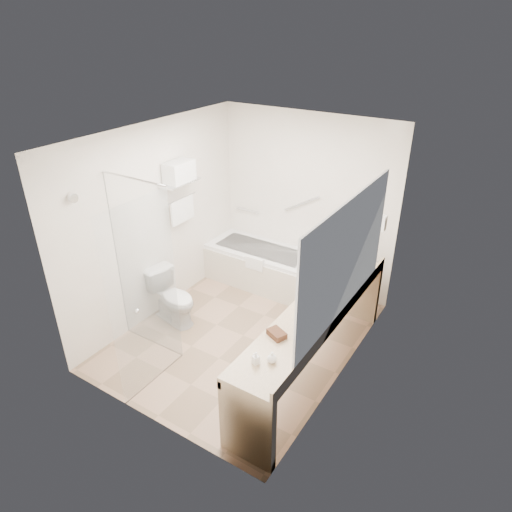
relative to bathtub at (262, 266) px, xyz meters
The scene contains 25 objects.
floor 1.36m from the bathtub, 68.05° to the right, with size 3.20×3.20×0.00m, color tan.
ceiling 2.59m from the bathtub, 68.05° to the right, with size 2.60×3.20×0.10m, color white.
wall_back 1.15m from the bathtub, 35.84° to the left, with size 2.60×0.10×2.50m, color white.
wall_front 3.04m from the bathtub, 80.02° to the right, with size 2.60×0.10×2.50m, color white.
wall_left 1.77m from the bathtub, 122.86° to the right, with size 0.10×3.20×2.50m, color white.
wall_right 2.39m from the bathtub, 34.55° to the right, with size 0.10×3.20×2.50m, color white.
bathtub is the anchor object (origin of this frame).
grab_bar_short 0.87m from the bathtub, 144.55° to the left, with size 0.03×0.03×0.40m, color silver.
grab_bar_long 1.12m from the bathtub, 35.51° to the left, with size 0.03×0.03×0.60m, color silver.
shower_enclosure 2.31m from the bathtub, 93.47° to the right, with size 0.96×0.91×2.11m.
towel_shelf 1.85m from the bathtub, 127.02° to the right, with size 0.24×0.55×0.81m.
vanity_counter 2.09m from the bathtub, 42.35° to the right, with size 0.55×2.70×0.95m.
sink 1.92m from the bathtub, 32.47° to the right, with size 0.40×0.52×0.14m, color white.
faucet 2.07m from the bathtub, 30.20° to the right, with size 0.03×0.03×0.14m, color silver.
mirror 2.60m from the bathtub, 37.82° to the right, with size 0.02×2.00×1.20m, color #B1B6BE.
hairdryer_unit 2.12m from the bathtub, ahead, with size 0.08×0.10×0.18m, color white.
toilet 1.51m from the bathtub, 107.40° to the right, with size 0.39×0.70×0.69m, color white.
amenity_basket 2.50m from the bathtub, 54.82° to the right, with size 0.18×0.12×0.06m, color #4B2D1A.
soap_bottle_a 2.87m from the bathtub, 59.29° to the right, with size 0.05×0.12×0.06m, color white.
soap_bottle_b 2.85m from the bathtub, 56.33° to the right, with size 0.09×0.11×0.09m, color white.
water_bottle_left 1.58m from the bathtub, ahead, with size 0.06×0.06×0.21m.
water_bottle_mid 1.78m from the bathtub, 29.33° to the right, with size 0.07×0.07×0.22m.
water_bottle_right 1.59m from the bathtub, ahead, with size 0.07×0.07×0.22m.
drinking_glass_near 1.66m from the bathtub, 27.45° to the right, with size 0.07×0.07×0.09m, color silver.
drinking_glass_far 1.64m from the bathtub, 22.05° to the right, with size 0.06×0.06×0.08m, color silver.
Camera 1 is at (2.60, -3.79, 3.58)m, focal length 32.00 mm.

